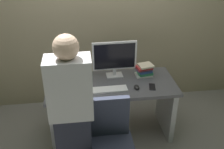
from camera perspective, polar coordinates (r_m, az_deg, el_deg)
The scene contains 11 objects.
ground_plane at distance 3.64m, azimuth -0.10°, elevation -12.13°, with size 9.00×9.00×0.00m, color gray.
wall_back at distance 3.73m, azimuth -1.92°, elevation 15.05°, with size 6.40×0.10×3.00m, color tan.
desk at distance 3.32m, azimuth -0.11°, elevation -5.29°, with size 1.54×0.68×0.75m.
office_chair at distance 2.81m, azimuth -0.16°, elevation -15.26°, with size 0.52×0.52×0.94m.
person_at_desk at distance 2.55m, azimuth -8.53°, elevation -8.62°, with size 0.40×0.24×1.64m.
monitor at distance 3.25m, azimuth 0.55°, elevation 3.68°, with size 0.54×0.14×0.46m.
keyboard at distance 3.06m, azimuth -0.74°, elevation -3.22°, with size 0.43×0.13×0.02m, color white.
mouse at distance 3.11m, azimuth 5.25°, elevation -2.66°, with size 0.06×0.10×0.03m, color black.
cup_near_keyboard at distance 3.09m, azimuth -7.42°, elevation -2.38°, with size 0.07×0.07×0.09m, color #D84C3F.
book_stack at distance 3.36m, azimuth 6.91°, elevation 0.95°, with size 0.22×0.20×0.16m.
cell_phone at distance 3.16m, azimuth 8.55°, elevation -2.61°, with size 0.07×0.14×0.01m, color black.
Camera 1 is at (-0.35, -2.73, 2.37)m, focal length 43.02 mm.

